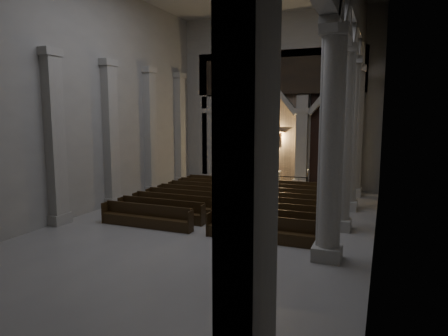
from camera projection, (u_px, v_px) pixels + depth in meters
name	position (u px, v px, depth m)	size (l,w,h in m)	color
room	(212.00, 57.00, 17.47)	(24.00, 24.10, 12.00)	gray
sanctuary_wall	(278.00, 92.00, 28.21)	(14.00, 0.77, 12.00)	#A3A098
right_arcade	(346.00, 49.00, 16.63)	(1.00, 24.00, 12.00)	#A3A098
left_pilasters	(132.00, 134.00, 23.69)	(0.60, 13.00, 8.03)	#A3A098
sanctuary_step	(273.00, 186.00, 28.23)	(8.50, 2.60, 0.15)	#A3A098
altar	(267.00, 177.00, 28.44)	(1.86, 0.75, 0.95)	silver
altar_rail	(268.00, 180.00, 26.89)	(5.37, 0.09, 1.06)	black
candle_stand_left	(224.00, 182.00, 28.00)	(0.22, 0.22, 1.33)	#9E6C30
candle_stand_right	(307.00, 185.00, 26.56)	(0.25, 0.25, 1.45)	#9E6C30
pews	(235.00, 205.00, 21.19)	(10.00, 9.26, 1.03)	black
worshipper	(268.00, 189.00, 24.32)	(0.44, 0.29, 1.20)	black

